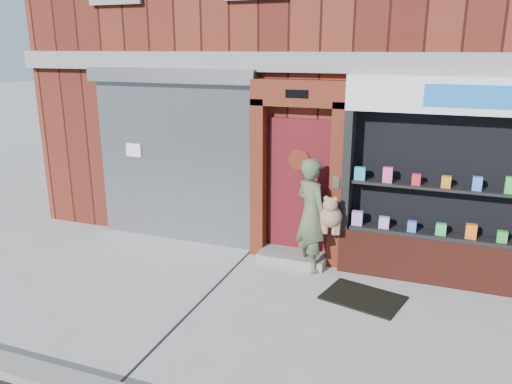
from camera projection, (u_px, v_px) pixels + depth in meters
The scene contains 7 objects.
ground at pixel (311, 321), 6.36m from camera, with size 80.00×80.00×0.00m, color #9E9E99.
building at pixel (388, 16), 10.63m from camera, with size 12.00×8.16×8.00m.
shutter_bay at pixel (174, 146), 8.63m from camera, with size 3.10×0.30×3.04m.
red_door_bay at pixel (298, 173), 7.88m from camera, with size 1.52×0.58×2.90m.
pharmacy_bay at pixel (467, 194), 7.01m from camera, with size 3.50×0.41×3.00m.
woman at pixel (313, 215), 7.63m from camera, with size 0.88×0.75×1.79m.
doormat at pixel (363, 298), 6.94m from camera, with size 1.05×0.74×0.03m, color black.
Camera 1 is at (1.34, -5.53, 3.36)m, focal length 35.00 mm.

